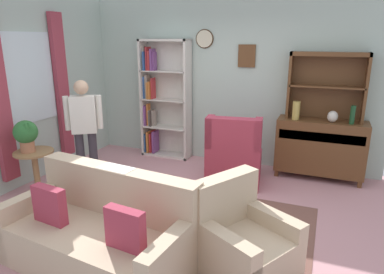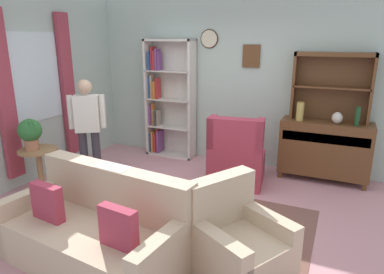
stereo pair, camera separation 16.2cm
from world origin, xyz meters
The scene contains 18 objects.
ground_plane centered at (0.00, 0.00, -0.01)m, with size 5.40×4.60×0.02m, color #C68C93.
wall_back centered at (0.00, 2.13, 1.41)m, with size 5.00×0.09×2.80m.
wall_left centered at (-2.52, 0.04, 1.40)m, with size 0.16×4.20×2.80m.
area_rug centered at (0.20, -0.30, 0.00)m, with size 2.84×2.11×0.01m, color brown.
bookshelf centered at (-1.19, 1.95, 1.03)m, with size 0.90×0.30×2.10m.
sideboard centered at (1.56, 1.86, 0.51)m, with size 1.30×0.45×0.92m.
sideboard_hutch centered at (1.56, 1.97, 1.56)m, with size 1.10×0.26×1.00m.
vase_tall centered at (1.17, 1.78, 1.06)m, with size 0.11×0.11×0.28m, color tan.
vase_round centered at (1.69, 1.79, 1.01)m, with size 0.15×0.15×0.17m, color beige.
bottle_wine centered at (1.95, 1.77, 1.06)m, with size 0.07×0.07×0.27m, color #194223.
couch_floral centered at (-0.28, -1.19, 0.31)m, with size 1.88×1.05×0.90m.
armchair_floral centered at (0.99, -0.80, 0.29)m, with size 1.05×1.04×0.88m.
wingback_chair centered at (0.39, 1.16, 0.38)m, with size 0.89×0.90×1.05m.
plant_stand centered at (-2.05, -0.23, 0.39)m, with size 0.52×0.52×0.63m.
potted_plant_large centered at (-2.09, -0.27, 0.89)m, with size 0.31×0.31×0.43m.
person_reading centered at (-1.58, 0.28, 0.91)m, with size 0.48×0.35×1.56m.
coffee_table centered at (-0.03, -0.32, 0.35)m, with size 0.80×0.50×0.42m.
book_stack centered at (-0.05, -0.28, 0.46)m, with size 0.20×0.16×0.07m.
Camera 1 is at (1.59, -3.53, 2.11)m, focal length 32.08 mm.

